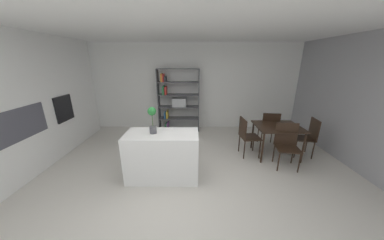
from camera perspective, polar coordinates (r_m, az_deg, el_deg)
name	(u,v)px	position (r m, az deg, el deg)	size (l,w,h in m)	color
ground_plane	(183,183)	(3.66, -2.71, -19.08)	(9.99, 9.99, 0.00)	beige
ceiling_slab	(180,18)	(2.98, -3.60, 29.15)	(7.25, 6.35, 0.06)	white
back_partition	(188,87)	(6.12, -1.37, 10.20)	(7.25, 0.06, 2.75)	white
cabinet_niche_splashback	(19,125)	(4.53, -43.36, -1.05)	(0.01, 1.16, 0.58)	#4C4C56
built_in_oven	(64,108)	(5.38, -35.02, 2.99)	(0.06, 0.56, 0.61)	black
kitchen_island	(163,156)	(3.63, -9.09, -10.91)	(1.36, 0.65, 0.93)	white
potted_plant_on_island	(152,118)	(3.37, -12.26, 0.51)	(0.15, 0.15, 0.50)	#4C4C51
open_bookshelf	(176,101)	(5.89, -4.87, 5.94)	(1.30, 0.36, 1.98)	#4C4C51
dining_table	(278,129)	(4.76, 25.11, -2.60)	(1.02, 0.85, 0.75)	black
dining_chair_window_side	(308,135)	(5.14, 32.42, -3.87)	(0.50, 0.46, 0.93)	black
dining_chair_near	(287,142)	(4.43, 27.38, -6.01)	(0.51, 0.49, 0.94)	black
dining_chair_far	(269,127)	(5.17, 22.87, -2.04)	(0.47, 0.49, 0.96)	black
dining_chair_island_side	(246,134)	(4.53, 16.56, -4.11)	(0.46, 0.47, 0.93)	black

